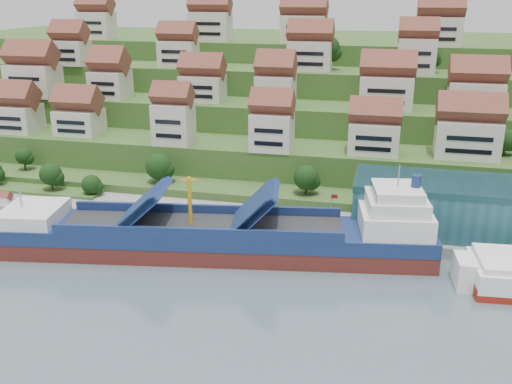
# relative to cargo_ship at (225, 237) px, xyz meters

# --- Properties ---
(ground) EXTENTS (300.00, 300.00, 0.00)m
(ground) POSITION_rel_cargo_ship_xyz_m (0.28, -1.12, -3.36)
(ground) COLOR slate
(ground) RESTS_ON ground
(quay) EXTENTS (180.00, 14.00, 2.20)m
(quay) POSITION_rel_cargo_ship_xyz_m (20.28, 13.88, -2.26)
(quay) COLOR gray
(quay) RESTS_ON ground
(hillside) EXTENTS (260.00, 128.00, 31.00)m
(hillside) POSITION_rel_cargo_ship_xyz_m (0.28, 102.43, 7.30)
(hillside) COLOR #2D4C1E
(hillside) RESTS_ON ground
(hillside_village) EXTENTS (154.93, 63.08, 28.94)m
(hillside_village) POSITION_rel_cargo_ship_xyz_m (2.55, 59.14, 20.96)
(hillside_village) COLOR beige
(hillside_village) RESTS_ON ground
(hillside_trees) EXTENTS (144.98, 62.34, 31.70)m
(hillside_trees) POSITION_rel_cargo_ship_xyz_m (-2.67, 43.36, 13.37)
(hillside_trees) COLOR #163712
(hillside_trees) RESTS_ON ground
(flagpole) EXTENTS (1.28, 0.16, 8.00)m
(flagpole) POSITION_rel_cargo_ship_xyz_m (18.40, 8.88, 3.52)
(flagpole) COLOR gray
(flagpole) RESTS_ON quay
(cargo_ship) EXTENTS (80.79, 24.82, 17.73)m
(cargo_ship) POSITION_rel_cargo_ship_xyz_m (0.00, 0.00, 0.00)
(cargo_ship) COLOR #58211A
(cargo_ship) RESTS_ON ground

